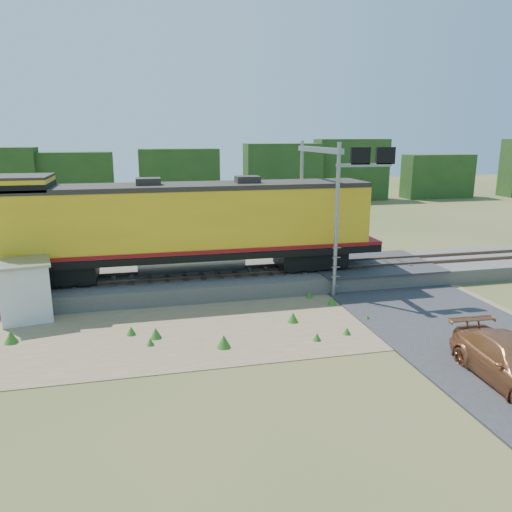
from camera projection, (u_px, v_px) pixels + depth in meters
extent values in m
plane|color=#475123|center=(281.00, 325.00, 21.59)|extent=(140.00, 140.00, 0.00)
cube|color=slate|center=(251.00, 278.00, 27.17)|extent=(70.00, 5.00, 0.80)
cube|color=brown|center=(254.00, 273.00, 26.37)|extent=(70.00, 0.10, 0.16)
cube|color=brown|center=(248.00, 267.00, 27.73)|extent=(70.00, 0.10, 0.16)
cube|color=#8C7754|center=(233.00, 325.00, 21.62)|extent=(26.00, 8.00, 0.03)
cube|color=#38383A|center=(370.00, 264.00, 28.60)|extent=(7.00, 5.20, 0.06)
cube|color=#38383A|center=(289.00, 228.00, 43.93)|extent=(7.00, 24.00, 0.08)
cube|color=#1D3D16|center=(190.00, 177.00, 56.77)|extent=(36.00, 3.00, 6.50)
cube|color=#1D3D16|center=(495.00, 174.00, 65.62)|extent=(50.00, 3.00, 6.00)
cube|color=black|center=(59.00, 271.00, 24.78)|extent=(3.63, 2.32, 0.91)
cube|color=black|center=(310.00, 257.00, 27.66)|extent=(3.63, 2.32, 0.91)
cube|color=black|center=(191.00, 252.00, 26.07)|extent=(20.19, 3.03, 0.36)
cylinder|color=gray|center=(191.00, 261.00, 26.19)|extent=(5.55, 1.21, 1.21)
cube|color=yellow|center=(190.00, 219.00, 25.66)|extent=(18.67, 2.93, 3.13)
cube|color=maroon|center=(191.00, 246.00, 26.00)|extent=(20.19, 3.08, 0.18)
cube|color=#28231E|center=(189.00, 186.00, 25.26)|extent=(18.67, 2.98, 0.24)
cube|color=yellow|center=(21.00, 185.00, 23.47)|extent=(2.62, 2.93, 0.71)
cube|color=#28231E|center=(20.00, 177.00, 23.38)|extent=(2.62, 2.98, 0.12)
cube|color=black|center=(21.00, 186.00, 23.48)|extent=(2.67, 2.98, 0.35)
cube|color=#28231E|center=(148.00, 183.00, 24.76)|extent=(1.21, 1.01, 0.45)
cube|color=#28231E|center=(247.00, 180.00, 25.87)|extent=(1.21, 1.01, 0.45)
cube|color=silver|center=(26.00, 292.00, 22.05)|extent=(2.39, 2.39, 2.55)
cube|color=gray|center=(22.00, 263.00, 21.73)|extent=(2.63, 2.63, 0.12)
cylinder|color=gray|center=(336.00, 222.00, 24.51)|extent=(0.20, 0.20, 7.69)
cylinder|color=gray|center=(301.00, 206.00, 29.81)|extent=(0.20, 0.20, 7.69)
cube|color=gray|center=(319.00, 150.00, 26.35)|extent=(0.27, 6.20, 0.27)
cube|color=gray|center=(364.00, 165.00, 24.15)|extent=(2.86, 0.16, 0.16)
cube|color=black|center=(360.00, 156.00, 24.00)|extent=(0.99, 0.16, 0.82)
cube|color=black|center=(385.00, 156.00, 24.28)|extent=(0.99, 0.16, 0.82)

